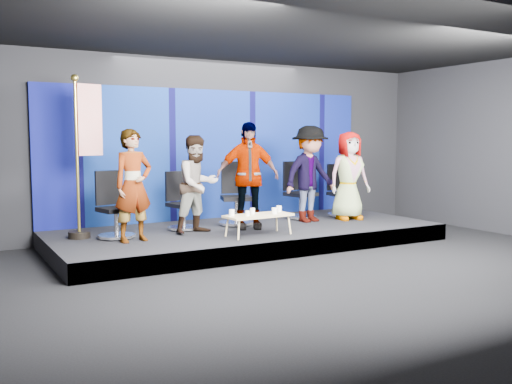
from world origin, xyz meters
TOP-DOWN VIEW (x-y plane):
  - ground at (0.00, 0.00)m, footprint 10.00×10.00m
  - room_walls at (0.00, 0.00)m, footprint 10.02×8.02m
  - riser at (0.00, 2.50)m, footprint 7.00×3.00m
  - backdrop at (0.00, 3.95)m, footprint 7.00×0.08m
  - chair_a at (-2.42, 2.62)m, footprint 0.74×0.74m
  - panelist_a at (-2.24, 2.15)m, footprint 0.73×0.56m
  - chair_b at (-1.13, 2.89)m, footprint 0.70×0.70m
  - panelist_b at (-1.03, 2.39)m, footprint 0.94×0.80m
  - chair_c at (-0.04, 2.90)m, footprint 0.85×0.85m
  - panelist_c at (-0.05, 2.39)m, footprint 1.22×0.80m
  - chair_d at (1.48, 3.04)m, footprint 0.74×0.74m
  - panelist_d at (1.41, 2.54)m, footprint 1.29×0.86m
  - chair_e at (2.44, 2.88)m, footprint 0.69×0.69m
  - panelist_e at (2.26, 2.41)m, footprint 0.92×0.66m
  - coffee_table at (-0.24, 1.66)m, footprint 1.18×0.56m
  - mug_a at (-0.71, 1.73)m, footprint 0.09×0.09m
  - mug_b at (-0.49, 1.60)m, footprint 0.07×0.07m
  - mug_c at (-0.30, 1.77)m, footprint 0.08×0.08m
  - mug_d at (0.03, 1.60)m, footprint 0.09×0.09m
  - mug_e at (0.24, 1.80)m, footprint 0.09×0.09m
  - flag_stand at (-2.81, 2.90)m, footprint 0.61×0.35m

SIDE VIEW (x-z plane):
  - ground at x=0.00m, z-range 0.00..0.00m
  - riser at x=0.00m, z-range 0.00..0.30m
  - coffee_table at x=-0.24m, z-range 0.45..0.80m
  - chair_b at x=-1.13m, z-range 0.12..1.16m
  - chair_e at x=2.44m, z-range 0.11..1.20m
  - chair_a at x=-2.42m, z-range 0.11..1.21m
  - chair_d at x=1.48m, z-range 0.10..1.26m
  - chair_c at x=-0.04m, z-range 0.10..1.28m
  - mug_b at x=-0.49m, z-range 0.66..0.74m
  - mug_c at x=-0.30m, z-range 0.66..0.76m
  - mug_e at x=0.24m, z-range 0.66..0.76m
  - mug_a at x=-0.71m, z-range 0.66..0.76m
  - mug_d at x=0.03m, z-range 0.66..0.76m
  - panelist_b at x=-1.03m, z-range 0.30..1.99m
  - panelist_e at x=2.26m, z-range 0.30..2.06m
  - panelist_a at x=-2.24m, z-range 0.30..2.08m
  - panelist_d at x=1.41m, z-range 0.30..2.17m
  - panelist_c at x=-0.05m, z-range 0.30..2.22m
  - backdrop at x=0.00m, z-range 0.30..2.90m
  - flag_stand at x=-2.81m, z-range 0.38..3.04m
  - room_walls at x=0.00m, z-range 0.67..4.18m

